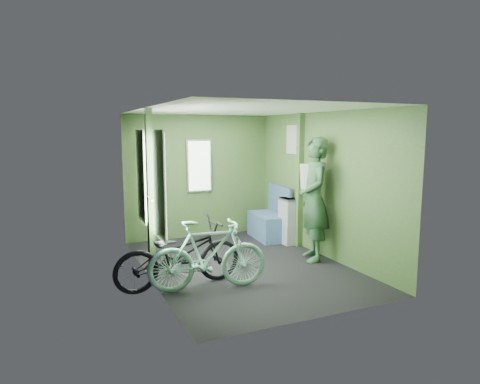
# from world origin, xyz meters

# --- Properties ---
(room) EXTENTS (4.00, 4.02, 2.31)m
(room) POSITION_xyz_m (-0.04, 0.04, 1.44)
(room) COLOR black
(room) RESTS_ON ground
(bicycle_black) EXTENTS (1.73, 0.78, 0.94)m
(bicycle_black) POSITION_xyz_m (-1.12, -0.51, 0.00)
(bicycle_black) COLOR black
(bicycle_black) RESTS_ON ground
(bicycle_mint) EXTENTS (1.57, 0.70, 0.93)m
(bicycle_mint) POSITION_xyz_m (-0.81, -0.74, 0.00)
(bicycle_mint) COLOR #88C4BA
(bicycle_mint) RESTS_ON ground
(passenger) EXTENTS (0.66, 0.81, 1.92)m
(passenger) POSITION_xyz_m (1.13, -0.18, 0.96)
(passenger) COLOR #27482B
(passenger) RESTS_ON ground
(waste_box) EXTENTS (0.24, 0.34, 0.83)m
(waste_box) POSITION_xyz_m (1.26, 0.80, 0.41)
(waste_box) COLOR gray
(waste_box) RESTS_ON ground
(bench_seat) EXTENTS (0.60, 0.97, 0.98)m
(bench_seat) POSITION_xyz_m (1.15, 1.28, 0.29)
(bench_seat) COLOR navy
(bench_seat) RESTS_ON ground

